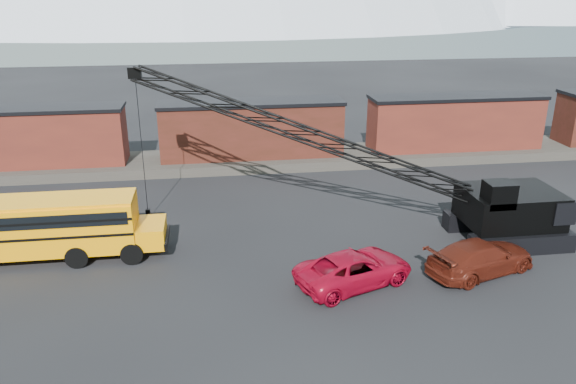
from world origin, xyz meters
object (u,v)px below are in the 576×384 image
(crawler_crane, at_px, (313,137))
(school_bus, at_px, (39,226))
(maroon_suv, at_px, (481,257))
(red_pickup, at_px, (354,269))

(crawler_crane, bearing_deg, school_bus, -173.07)
(maroon_suv, bearing_deg, school_bus, 58.92)
(school_bus, distance_m, crawler_crane, 14.51)
(school_bus, xyz_separation_m, crawler_crane, (13.97, 1.70, 3.53))
(crawler_crane, bearing_deg, red_pickup, -82.58)
(red_pickup, height_order, maroon_suv, maroon_suv)
(school_bus, relative_size, crawler_crane, 0.51)
(red_pickup, height_order, crawler_crane, crawler_crane)
(red_pickup, distance_m, maroon_suv, 6.22)
(red_pickup, bearing_deg, maroon_suv, -108.91)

